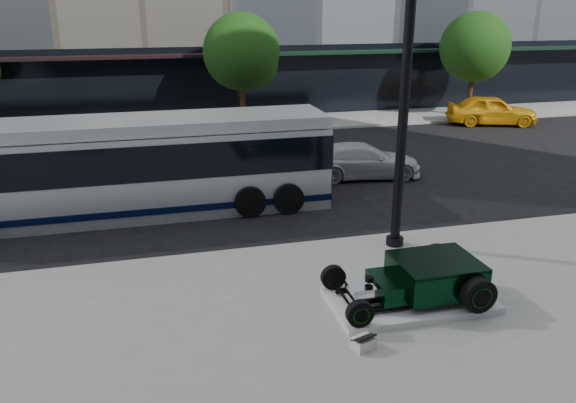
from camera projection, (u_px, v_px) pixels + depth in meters
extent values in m
plane|color=black|center=(288.00, 219.00, 16.89)|extent=(120.00, 120.00, 0.00)
cube|color=gray|center=(221.00, 126.00, 29.66)|extent=(70.00, 4.00, 0.12)
cube|color=black|center=(19.00, 90.00, 28.65)|extent=(22.00, 0.50, 4.00)
cube|color=black|center=(428.00, 76.00, 34.11)|extent=(24.00, 0.50, 4.00)
cube|color=black|center=(12.00, 59.00, 27.57)|extent=(22.00, 1.60, 0.15)
cube|color=black|center=(435.00, 50.00, 33.03)|extent=(24.00, 1.60, 0.15)
cylinder|color=black|center=(243.00, 102.00, 28.53)|extent=(0.28, 0.28, 2.60)
sphere|color=#18350E|center=(241.00, 52.00, 27.70)|extent=(3.80, 3.80, 3.80)
sphere|color=#18350E|center=(252.00, 63.00, 28.32)|extent=(2.60, 2.60, 2.60)
cylinder|color=black|center=(470.00, 93.00, 31.61)|extent=(0.28, 0.28, 2.60)
sphere|color=#18350E|center=(475.00, 47.00, 30.78)|extent=(3.80, 3.80, 3.80)
sphere|color=#18350E|center=(480.00, 58.00, 31.40)|extent=(2.60, 2.60, 2.60)
cube|color=silver|center=(410.00, 300.00, 11.88)|extent=(3.40, 1.80, 0.15)
cube|color=black|center=(420.00, 303.00, 11.41)|extent=(3.00, 0.08, 0.10)
cube|color=black|center=(401.00, 283.00, 12.23)|extent=(3.00, 0.08, 0.10)
cube|color=black|center=(435.00, 275.00, 11.83)|extent=(1.70, 1.45, 0.62)
cube|color=black|center=(437.00, 261.00, 11.72)|extent=(1.70, 1.45, 0.06)
cube|color=black|center=(387.00, 286.00, 11.61)|extent=(0.55, 1.05, 0.38)
cube|color=silver|center=(362.00, 292.00, 11.50)|extent=(0.55, 0.55, 0.34)
cylinder|color=black|center=(369.00, 279.00, 11.44)|extent=(0.18, 0.18, 0.10)
cylinder|color=black|center=(345.00, 299.00, 11.45)|extent=(0.06, 1.55, 0.06)
cylinder|color=black|center=(478.00, 295.00, 11.20)|extent=(0.72, 0.24, 0.72)
cylinder|color=black|center=(482.00, 298.00, 11.09)|extent=(0.37, 0.02, 0.37)
torus|color=#09330C|center=(482.00, 298.00, 11.08)|extent=(0.44, 0.02, 0.44)
cylinder|color=black|center=(436.00, 260.00, 12.76)|extent=(0.72, 0.24, 0.72)
cylinder|color=black|center=(434.00, 257.00, 12.87)|extent=(0.37, 0.02, 0.37)
torus|color=#09330C|center=(433.00, 257.00, 12.88)|extent=(0.44, 0.02, 0.44)
cylinder|color=black|center=(360.00, 314.00, 10.71)|extent=(0.54, 0.16, 0.54)
cylinder|color=black|center=(361.00, 316.00, 10.63)|extent=(0.28, 0.02, 0.28)
torus|color=#09330C|center=(362.00, 316.00, 10.62)|extent=(0.34, 0.02, 0.34)
cylinder|color=black|center=(333.00, 277.00, 12.13)|extent=(0.54, 0.16, 0.54)
cylinder|color=black|center=(332.00, 276.00, 12.21)|extent=(0.28, 0.02, 0.28)
torus|color=#09330C|center=(332.00, 275.00, 12.22)|extent=(0.34, 0.02, 0.34)
cube|color=silver|center=(363.00, 343.00, 10.31)|extent=(0.47, 0.41, 0.22)
cube|color=black|center=(363.00, 337.00, 10.27)|extent=(0.47, 0.39, 0.15)
cylinder|color=black|center=(405.00, 87.00, 13.47)|extent=(0.25, 0.25, 8.25)
cylinder|color=black|center=(395.00, 241.00, 14.80)|extent=(0.45, 0.45, 0.21)
cube|color=silver|center=(132.00, 173.00, 17.08)|extent=(12.00, 2.55, 2.55)
cube|color=#060F37|center=(134.00, 199.00, 17.36)|extent=(12.05, 2.60, 0.20)
cube|color=black|center=(130.00, 155.00, 16.89)|extent=(12.05, 2.60, 1.05)
cube|color=silver|center=(127.00, 125.00, 16.59)|extent=(12.00, 2.40, 0.35)
cube|color=black|center=(320.00, 152.00, 18.42)|extent=(0.06, 2.30, 1.70)
cylinder|color=black|center=(250.00, 202.00, 16.96)|extent=(0.96, 0.28, 0.96)
cylinder|color=black|center=(236.00, 178.00, 19.33)|extent=(0.96, 0.28, 0.96)
cylinder|color=black|center=(288.00, 199.00, 17.24)|extent=(0.96, 0.28, 0.96)
cylinder|color=black|center=(270.00, 175.00, 19.62)|extent=(0.96, 0.28, 0.96)
imported|color=silver|center=(362.00, 161.00, 20.87)|extent=(4.56, 2.30, 1.27)
imported|color=#F4AC13|center=(492.00, 110.00, 30.03)|extent=(4.96, 3.24, 1.57)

